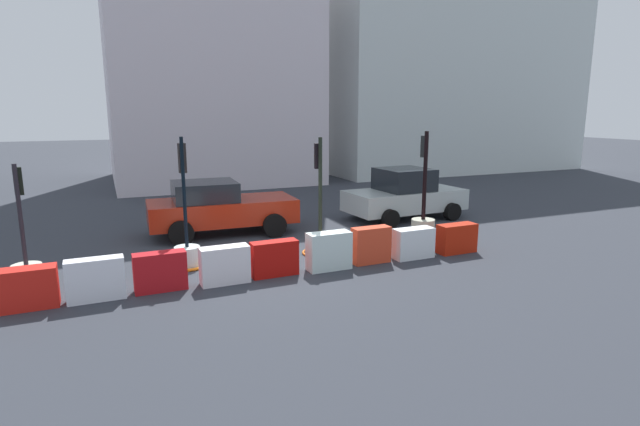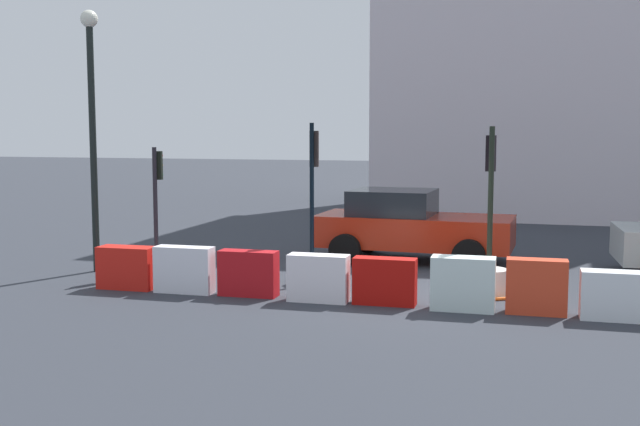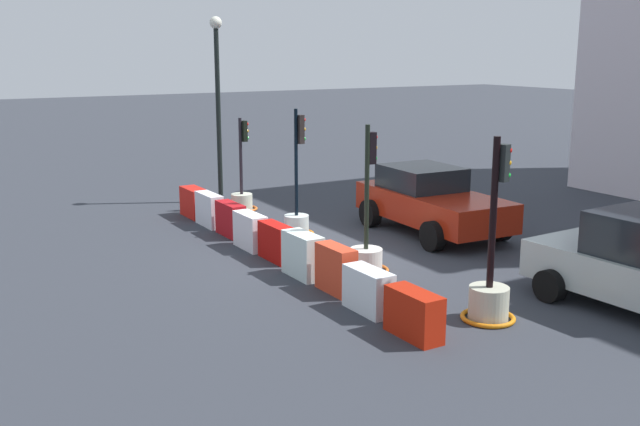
% 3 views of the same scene
% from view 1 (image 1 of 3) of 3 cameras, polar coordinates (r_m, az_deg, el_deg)
% --- Properties ---
extents(ground_plane, '(120.00, 120.00, 0.00)m').
position_cam_1_polar(ground_plane, '(12.70, -6.53, -5.66)').
color(ground_plane, '#2F333B').
extents(traffic_light_0, '(0.90, 0.90, 2.65)m').
position_cam_1_polar(traffic_light_0, '(12.68, -30.29, -5.26)').
color(traffic_light_0, beige).
rests_on(traffic_light_0, ground_plane).
extents(traffic_light_1, '(0.88, 0.88, 3.14)m').
position_cam_1_polar(traffic_light_1, '(12.61, -14.83, -3.82)').
color(traffic_light_1, silver).
rests_on(traffic_light_1, ground_plane).
extents(traffic_light_2, '(0.97, 0.97, 3.07)m').
position_cam_1_polar(traffic_light_2, '(13.33, 0.01, -2.73)').
color(traffic_light_2, silver).
rests_on(traffic_light_2, ground_plane).
extents(traffic_light_3, '(0.94, 0.94, 3.16)m').
position_cam_1_polar(traffic_light_3, '(15.15, 11.59, -0.99)').
color(traffic_light_3, '#B6B69E').
rests_on(traffic_light_3, ground_plane).
extents(construction_barrier_0, '(1.10, 0.47, 0.80)m').
position_cam_1_polar(construction_barrier_0, '(11.22, -30.29, -7.39)').
color(construction_barrier_0, red).
rests_on(construction_barrier_0, ground_plane).
extents(construction_barrier_1, '(1.11, 0.38, 0.86)m').
position_cam_1_polar(construction_barrier_1, '(11.07, -24.07, -6.89)').
color(construction_barrier_1, white).
rests_on(construction_barrier_1, ground_plane).
extents(construction_barrier_2, '(1.08, 0.39, 0.83)m').
position_cam_1_polar(construction_barrier_2, '(11.17, -17.64, -6.34)').
color(construction_barrier_2, red).
rests_on(construction_barrier_2, ground_plane).
extents(construction_barrier_3, '(1.07, 0.41, 0.83)m').
position_cam_1_polar(construction_barrier_3, '(11.27, -10.73, -5.82)').
color(construction_barrier_3, white).
rests_on(construction_barrier_3, ground_plane).
extents(construction_barrier_4, '(1.09, 0.38, 0.81)m').
position_cam_1_polar(construction_barrier_4, '(11.64, -5.18, -5.15)').
color(construction_barrier_4, '#B70F0B').
rests_on(construction_barrier_4, ground_plane).
extents(construction_barrier_5, '(1.06, 0.45, 0.90)m').
position_cam_1_polar(construction_barrier_5, '(12.03, 1.02, -4.32)').
color(construction_barrier_5, silver).
rests_on(construction_barrier_5, ground_plane).
extents(construction_barrier_6, '(0.98, 0.38, 0.91)m').
position_cam_1_polar(construction_barrier_6, '(12.60, 5.80, -3.63)').
color(construction_barrier_6, red).
rests_on(construction_barrier_6, ground_plane).
extents(construction_barrier_7, '(1.07, 0.45, 0.78)m').
position_cam_1_polar(construction_barrier_7, '(13.17, 10.53, -3.38)').
color(construction_barrier_7, silver).
rests_on(construction_barrier_7, ground_plane).
extents(construction_barrier_8, '(1.08, 0.45, 0.78)m').
position_cam_1_polar(construction_barrier_8, '(13.93, 15.22, -2.79)').
color(construction_barrier_8, '#B61E0A').
rests_on(construction_barrier_8, ground_plane).
extents(car_red_compact, '(4.47, 2.41, 1.64)m').
position_cam_1_polar(car_red_compact, '(15.71, -11.38, 0.61)').
color(car_red_compact, '#9A200E').
rests_on(car_red_compact, ground_plane).
extents(car_silver_hatchback, '(4.25, 2.46, 1.76)m').
position_cam_1_polar(car_silver_hatchback, '(17.88, 9.55, 2.02)').
color(car_silver_hatchback, '#ABB6B4').
rests_on(car_silver_hatchback, ground_plane).
extents(building_main_facade, '(10.45, 9.58, 13.79)m').
position_cam_1_polar(building_main_facade, '(28.49, -12.75, 17.66)').
color(building_main_facade, silver).
rests_on(building_main_facade, ground_plane).
extents(building_corner_block, '(17.11, 9.14, 14.22)m').
position_cam_1_polar(building_corner_block, '(34.65, 13.57, 16.85)').
color(building_corner_block, silver).
rests_on(building_corner_block, ground_plane).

